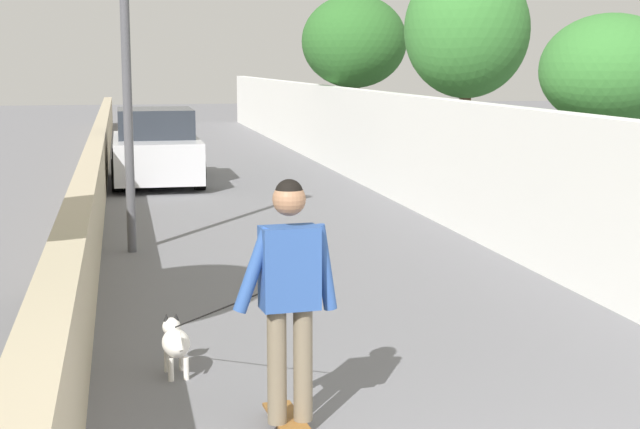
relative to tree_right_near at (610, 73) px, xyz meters
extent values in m
plane|color=slate|center=(6.50, 3.90, -2.34)|extent=(80.00, 80.00, 0.00)
cube|color=tan|center=(4.50, 6.60, -1.80)|extent=(48.00, 0.30, 1.08)
cube|color=white|center=(4.50, 1.20, -1.38)|extent=(48.00, 0.30, 1.91)
cylinder|color=#473523|center=(0.00, 0.00, -1.42)|extent=(0.27, 0.27, 1.84)
ellipsoid|color=#387A33|center=(0.00, 0.00, 0.04)|extent=(1.80, 1.80, 1.45)
cylinder|color=brown|center=(5.50, -0.10, -1.15)|extent=(0.22, 0.22, 2.38)
ellipsoid|color=#387A33|center=(5.50, -0.10, 0.73)|extent=(2.29, 2.29, 2.49)
cylinder|color=brown|center=(11.50, 0.54, -1.23)|extent=(0.31, 0.31, 2.21)
ellipsoid|color=#2D6628|center=(11.50, 0.54, 0.64)|extent=(2.55, 2.55, 2.24)
cylinder|color=#4C4C51|center=(1.33, 6.05, -0.11)|extent=(0.12, 0.12, 4.45)
cube|color=brown|center=(-5.24, 5.09, -2.26)|extent=(0.81, 0.27, 0.02)
cylinder|color=beige|center=(-4.97, 5.19, -2.31)|extent=(0.06, 0.03, 0.06)
cylinder|color=beige|center=(-4.96, 5.05, -2.31)|extent=(0.06, 0.03, 0.06)
cylinder|color=#726651|center=(-5.25, 5.18, -1.86)|extent=(0.14, 0.14, 0.78)
cylinder|color=#726651|center=(-5.24, 5.00, -1.86)|extent=(0.14, 0.14, 0.78)
cube|color=#2D5199|center=(-5.24, 5.09, -1.19)|extent=(0.25, 0.40, 0.55)
cylinder|color=#2D5199|center=(-5.26, 5.33, -1.19)|extent=(0.11, 0.29, 0.58)
cylinder|color=#2D5199|center=(-5.22, 4.85, -1.20)|extent=(0.10, 0.18, 0.59)
sphere|color=#9E7051|center=(-5.24, 5.09, -0.74)|extent=(0.22, 0.22, 0.22)
sphere|color=black|center=(-5.24, 5.09, -0.70)|extent=(0.19, 0.19, 0.19)
ellipsoid|color=white|center=(-3.88, 5.78, -2.07)|extent=(0.39, 0.25, 0.22)
sphere|color=white|center=(-3.63, 5.80, -2.00)|extent=(0.15, 0.15, 0.15)
cone|color=black|center=(-3.64, 5.84, -1.92)|extent=(0.05, 0.05, 0.06)
cone|color=black|center=(-3.63, 5.76, -1.92)|extent=(0.05, 0.05, 0.06)
cylinder|color=white|center=(-3.77, 5.85, -2.25)|extent=(0.04, 0.04, 0.18)
cylinder|color=white|center=(-3.76, 5.73, -2.25)|extent=(0.04, 0.04, 0.18)
cylinder|color=white|center=(-4.00, 5.83, -2.25)|extent=(0.04, 0.04, 0.18)
cylinder|color=white|center=(-3.99, 5.71, -2.25)|extent=(0.04, 0.04, 0.18)
cylinder|color=white|center=(-4.11, 5.76, -1.99)|extent=(0.14, 0.04, 0.13)
cylinder|color=black|center=(-4.56, 5.43, -1.61)|extent=(1.37, 0.69, 0.66)
cube|color=silver|center=(8.57, 5.45, -1.78)|extent=(3.86, 1.70, 0.80)
cube|color=#262B33|center=(8.57, 5.45, -1.10)|extent=(2.01, 1.50, 0.60)
cylinder|color=black|center=(9.77, 6.24, -2.02)|extent=(0.64, 0.22, 0.64)
cylinder|color=black|center=(9.77, 4.66, -2.02)|extent=(0.64, 0.22, 0.64)
cylinder|color=black|center=(7.37, 6.24, -2.02)|extent=(0.64, 0.22, 0.64)
cylinder|color=black|center=(7.37, 4.66, -2.02)|extent=(0.64, 0.22, 0.64)
camera|label=1|loc=(-11.28, 6.15, 0.14)|focal=53.49mm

